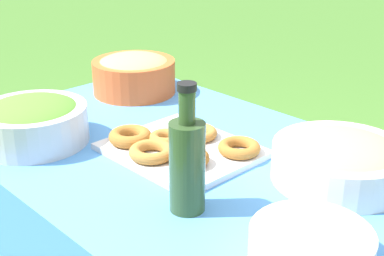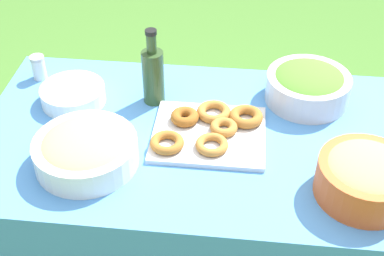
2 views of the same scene
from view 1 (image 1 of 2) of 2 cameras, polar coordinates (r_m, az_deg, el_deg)
The scene contains 7 objects.
picnic_table at distance 1.39m, azimuth 0.54°, elevation -7.04°, with size 1.41×0.83×0.73m.
salad_bowl at distance 1.48m, azimuth -16.65°, elevation 0.78°, with size 0.29×0.29×0.12m.
pasta_bowl at distance 1.28m, azimuth 15.57°, elevation -3.19°, with size 0.32×0.32×0.11m.
donut_platter at distance 1.37m, azimuth -1.47°, elevation -2.05°, with size 0.37×0.31×0.05m.
plate_stack at distance 1.01m, azimuth 12.56°, elevation -12.16°, with size 0.22×0.22×0.06m.
olive_oil_bottle at distance 1.09m, azimuth -0.52°, elevation -3.67°, with size 0.08×0.08×0.28m.
bread_bowl at distance 1.81m, azimuth -6.21°, elevation 5.88°, with size 0.28×0.28×0.13m.
Camera 1 is at (0.86, -0.85, 1.33)m, focal length 50.00 mm.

